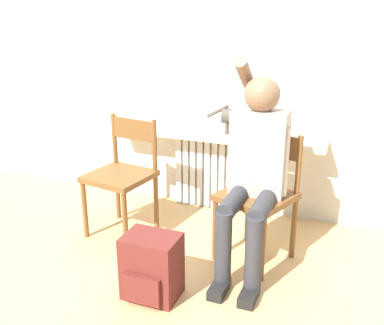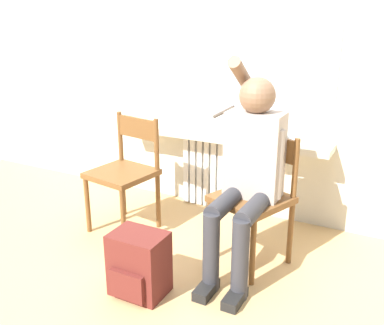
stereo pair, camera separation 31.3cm
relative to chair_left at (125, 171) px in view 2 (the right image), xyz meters
The scene contains 10 objects.
ground_plane 0.84m from the chair_left, 45.60° to the right, with size 12.00×12.00×0.00m, color tan.
wall_with_window 1.25m from the chair_left, 55.76° to the left, with size 7.00×0.06×2.70m.
radiator 0.83m from the chair_left, 52.67° to the left, with size 0.69×0.08×0.62m.
windowsill 0.78m from the chair_left, 49.51° to the left, with size 1.73×0.23×0.05m.
window_glass 1.18m from the chair_left, 54.43° to the left, with size 1.66×0.01×1.21m.
chair_left is the anchor object (origin of this frame).
chair_right 1.01m from the chair_left, ahead, with size 0.54×0.54×0.85m.
person 1.03m from the chair_left, ahead, with size 0.36×0.96×1.33m.
cat 1.01m from the chair_left, 39.24° to the left, with size 0.50×0.11×0.23m.
backpack 0.90m from the chair_left, 50.12° to the right, with size 0.31×0.26×0.38m.
Camera 2 is at (1.37, -2.01, 1.58)m, focal length 42.00 mm.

